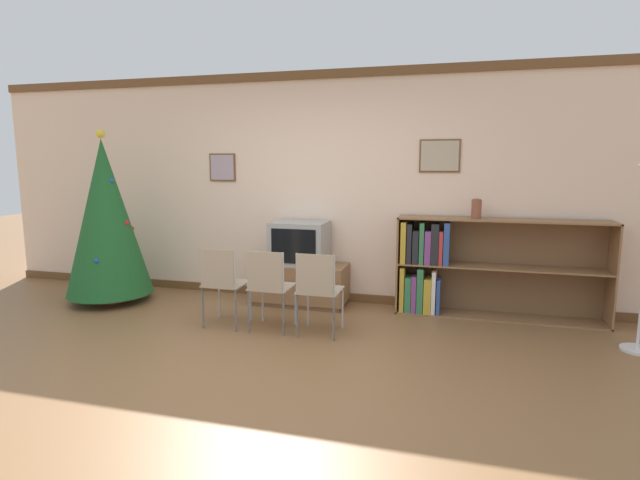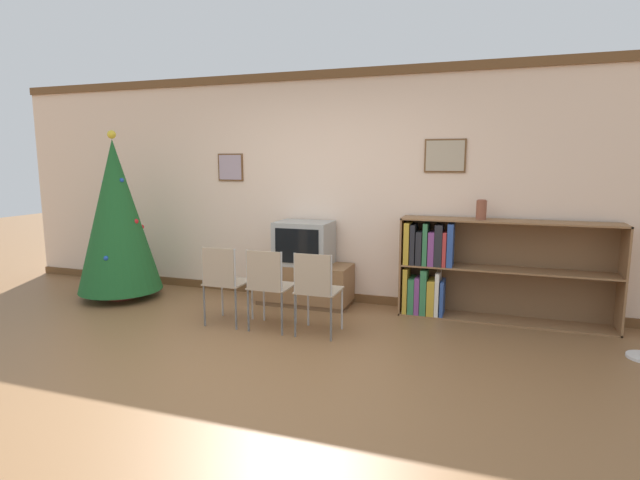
{
  "view_description": "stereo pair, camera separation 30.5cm",
  "coord_description": "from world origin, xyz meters",
  "px_view_note": "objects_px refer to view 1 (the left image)",
  "views": [
    {
      "loc": [
        1.55,
        -3.52,
        1.67
      ],
      "look_at": [
        0.24,
        1.21,
        0.89
      ],
      "focal_mm": 28.0,
      "sensor_mm": 36.0,
      "label": 1
    },
    {
      "loc": [
        1.84,
        -3.43,
        1.67
      ],
      "look_at": [
        0.24,
        1.21,
        0.89
      ],
      "focal_mm": 28.0,
      "sensor_mm": 36.0,
      "label": 2
    }
  ],
  "objects_px": {
    "christmas_tree": "(106,218)",
    "tv_console": "(300,284)",
    "folding_chair_left": "(223,282)",
    "folding_chair_center": "(269,285)",
    "bookshelf": "(460,267)",
    "folding_chair_right": "(318,288)",
    "vase": "(476,208)",
    "television": "(300,243)"
  },
  "relations": [
    {
      "from": "television",
      "to": "folding_chair_center",
      "type": "xyz_separation_m",
      "value": [
        0.0,
        -0.99,
        -0.26
      ]
    },
    {
      "from": "television",
      "to": "folding_chair_right",
      "type": "relative_size",
      "value": 0.77
    },
    {
      "from": "tv_console",
      "to": "folding_chair_right",
      "type": "distance_m",
      "value": 1.14
    },
    {
      "from": "folding_chair_left",
      "to": "tv_console",
      "type": "bearing_deg",
      "value": 63.47
    },
    {
      "from": "folding_chair_left",
      "to": "vase",
      "type": "relative_size",
      "value": 3.95
    },
    {
      "from": "christmas_tree",
      "to": "folding_chair_right",
      "type": "distance_m",
      "value": 2.84
    },
    {
      "from": "folding_chair_left",
      "to": "folding_chair_center",
      "type": "distance_m",
      "value": 0.5
    },
    {
      "from": "christmas_tree",
      "to": "tv_console",
      "type": "xyz_separation_m",
      "value": [
        2.24,
        0.48,
        -0.77
      ]
    },
    {
      "from": "television",
      "to": "folding_chair_left",
      "type": "relative_size",
      "value": 0.77
    },
    {
      "from": "bookshelf",
      "to": "folding_chair_left",
      "type": "bearing_deg",
      "value": -154.96
    },
    {
      "from": "folding_chair_left",
      "to": "folding_chair_right",
      "type": "relative_size",
      "value": 1.0
    },
    {
      "from": "television",
      "to": "vase",
      "type": "relative_size",
      "value": 3.04
    },
    {
      "from": "folding_chair_left",
      "to": "folding_chair_right",
      "type": "xyz_separation_m",
      "value": [
        1.0,
        0.0,
        0.0
      ]
    },
    {
      "from": "television",
      "to": "folding_chair_left",
      "type": "xyz_separation_m",
      "value": [
        -0.5,
        -0.99,
        -0.26
      ]
    },
    {
      "from": "folding_chair_right",
      "to": "tv_console",
      "type": "bearing_deg",
      "value": 116.53
    },
    {
      "from": "television",
      "to": "folding_chair_right",
      "type": "xyz_separation_m",
      "value": [
        0.5,
        -0.99,
        -0.26
      ]
    },
    {
      "from": "christmas_tree",
      "to": "folding_chair_right",
      "type": "relative_size",
      "value": 2.47
    },
    {
      "from": "folding_chair_center",
      "to": "vase",
      "type": "height_order",
      "value": "vase"
    },
    {
      "from": "folding_chair_right",
      "to": "vase",
      "type": "height_order",
      "value": "vase"
    },
    {
      "from": "christmas_tree",
      "to": "tv_console",
      "type": "bearing_deg",
      "value": 12.15
    },
    {
      "from": "bookshelf",
      "to": "vase",
      "type": "xyz_separation_m",
      "value": [
        0.14,
        -0.01,
        0.65
      ]
    },
    {
      "from": "christmas_tree",
      "to": "television",
      "type": "distance_m",
      "value": 2.31
    },
    {
      "from": "television",
      "to": "bookshelf",
      "type": "xyz_separation_m",
      "value": [
        1.8,
        0.08,
        -0.2
      ]
    },
    {
      "from": "tv_console",
      "to": "vase",
      "type": "bearing_deg",
      "value": 2.01
    },
    {
      "from": "tv_console",
      "to": "folding_chair_left",
      "type": "bearing_deg",
      "value": -116.53
    },
    {
      "from": "christmas_tree",
      "to": "folding_chair_center",
      "type": "height_order",
      "value": "christmas_tree"
    },
    {
      "from": "folding_chair_right",
      "to": "bookshelf",
      "type": "xyz_separation_m",
      "value": [
        1.3,
        1.07,
        0.05
      ]
    },
    {
      "from": "christmas_tree",
      "to": "tv_console",
      "type": "distance_m",
      "value": 2.41
    },
    {
      "from": "christmas_tree",
      "to": "vase",
      "type": "relative_size",
      "value": 9.77
    },
    {
      "from": "folding_chair_center",
      "to": "folding_chair_right",
      "type": "height_order",
      "value": "same"
    },
    {
      "from": "folding_chair_right",
      "to": "vase",
      "type": "bearing_deg",
      "value": 36.42
    },
    {
      "from": "christmas_tree",
      "to": "tv_console",
      "type": "relative_size",
      "value": 1.85
    },
    {
      "from": "television",
      "to": "christmas_tree",
      "type": "bearing_deg",
      "value": -167.91
    },
    {
      "from": "folding_chair_left",
      "to": "folding_chair_center",
      "type": "height_order",
      "value": "same"
    },
    {
      "from": "television",
      "to": "bookshelf",
      "type": "distance_m",
      "value": 1.81
    },
    {
      "from": "tv_console",
      "to": "folding_chair_center",
      "type": "height_order",
      "value": "folding_chair_center"
    },
    {
      "from": "folding_chair_center",
      "to": "vase",
      "type": "distance_m",
      "value": 2.32
    },
    {
      "from": "folding_chair_right",
      "to": "television",
      "type": "bearing_deg",
      "value": 116.59
    },
    {
      "from": "folding_chair_center",
      "to": "bookshelf",
      "type": "distance_m",
      "value": 2.1
    },
    {
      "from": "television",
      "to": "bookshelf",
      "type": "height_order",
      "value": "bookshelf"
    },
    {
      "from": "folding_chair_right",
      "to": "vase",
      "type": "xyz_separation_m",
      "value": [
        1.44,
        1.06,
        0.7
      ]
    },
    {
      "from": "folding_chair_left",
      "to": "folding_chair_center",
      "type": "xyz_separation_m",
      "value": [
        0.5,
        0.0,
        0.0
      ]
    }
  ]
}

